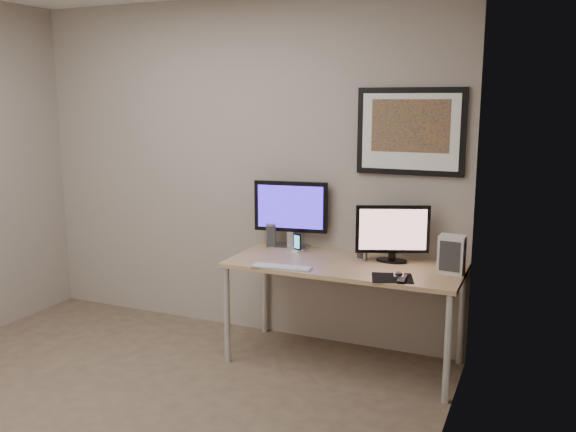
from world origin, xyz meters
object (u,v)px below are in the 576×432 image
(monitor_tv, at_px, (392,232))
(speaker_left, at_px, (271,236))
(framed_art, at_px, (410,131))
(phone_dock, at_px, (297,243))
(monitor_large, at_px, (291,212))
(desk, at_px, (345,272))
(fan_unit, at_px, (452,254))
(speaker_right, at_px, (363,248))
(keyboard, at_px, (281,267))

(monitor_tv, relative_size, speaker_left, 2.52)
(framed_art, distance_m, speaker_left, 1.28)
(speaker_left, distance_m, phone_dock, 0.23)
(speaker_left, bearing_deg, monitor_large, 6.64)
(desk, bearing_deg, monitor_large, 154.01)
(framed_art, distance_m, fan_unit, 0.90)
(speaker_right, distance_m, keyboard, 0.62)
(desk, distance_m, phone_dock, 0.47)
(desk, distance_m, keyboard, 0.46)
(framed_art, xyz_separation_m, speaker_left, (-1.00, -0.14, -0.80))
(speaker_left, xyz_separation_m, phone_dock, (0.23, -0.04, -0.03))
(speaker_right, height_order, keyboard, speaker_right)
(monitor_large, bearing_deg, framed_art, -2.85)
(monitor_large, relative_size, monitor_tv, 1.16)
(desk, relative_size, keyboard, 3.90)
(speaker_right, distance_m, phone_dock, 0.50)
(monitor_tv, height_order, speaker_left, monitor_tv)
(keyboard, bearing_deg, monitor_tv, 29.02)
(desk, xyz_separation_m, speaker_right, (0.09, 0.14, 0.15))
(framed_art, relative_size, phone_dock, 5.33)
(framed_art, relative_size, monitor_tv, 1.55)
(framed_art, height_order, fan_unit, framed_art)
(monitor_tv, bearing_deg, monitor_large, 151.89)
(phone_dock, bearing_deg, keyboard, -60.55)
(speaker_right, bearing_deg, speaker_left, -161.75)
(desk, distance_m, monitor_large, 0.67)
(monitor_large, relative_size, speaker_left, 2.91)
(fan_unit, bearing_deg, monitor_large, 173.70)
(monitor_tv, height_order, keyboard, monitor_tv)
(speaker_right, bearing_deg, monitor_tv, 25.62)
(phone_dock, bearing_deg, speaker_right, 19.56)
(desk, relative_size, monitor_large, 2.86)
(speaker_left, bearing_deg, desk, -32.52)
(desk, xyz_separation_m, phone_dock, (-0.42, 0.16, 0.14))
(speaker_right, relative_size, fan_unit, 0.66)
(speaker_left, xyz_separation_m, speaker_right, (0.73, -0.05, -0.01))
(framed_art, relative_size, speaker_right, 4.58)
(desk, bearing_deg, speaker_left, 163.47)
(framed_art, distance_m, monitor_tv, 0.70)
(speaker_left, bearing_deg, phone_dock, -24.83)
(fan_unit, bearing_deg, desk, -173.36)
(monitor_large, height_order, speaker_right, monitor_large)
(desk, bearing_deg, monitor_tv, 28.55)
(desk, relative_size, fan_unit, 6.41)
(keyboard, distance_m, fan_unit, 1.12)
(fan_unit, bearing_deg, speaker_left, 177.03)
(keyboard, bearing_deg, desk, 33.43)
(monitor_tv, distance_m, phone_dock, 0.72)
(desk, bearing_deg, speaker_right, 59.00)
(speaker_left, bearing_deg, speaker_right, -19.71)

